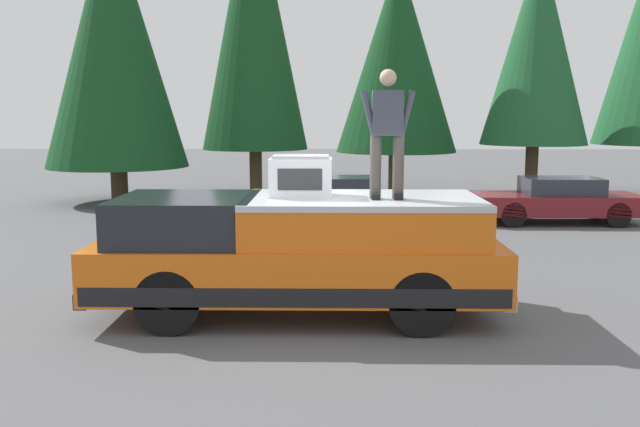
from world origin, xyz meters
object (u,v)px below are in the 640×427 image
compressor_unit (301,176)px  person_on_truck_bed (387,130)px  parked_car_silver (338,199)px  pickup_truck (298,253)px  parked_car_maroon (557,200)px

compressor_unit → person_on_truck_bed: person_on_truck_bed is taller
person_on_truck_bed → parked_car_silver: bearing=3.8°
pickup_truck → parked_car_maroon: size_ratio=1.35×
pickup_truck → compressor_unit: 1.06m
pickup_truck → person_on_truck_bed: person_on_truck_bed is taller
pickup_truck → parked_car_silver: 8.37m
pickup_truck → parked_car_silver: size_ratio=1.35×
pickup_truck → person_on_truck_bed: bearing=-99.3°
parked_car_silver → pickup_truck: bearing=175.7°
compressor_unit → parked_car_silver: 8.39m
parked_car_maroon → parked_car_silver: bearing=88.9°
pickup_truck → parked_car_maroon: 10.33m
pickup_truck → person_on_truck_bed: size_ratio=3.28×
pickup_truck → parked_car_silver: bearing=-4.3°
compressor_unit → person_on_truck_bed: bearing=-103.8°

